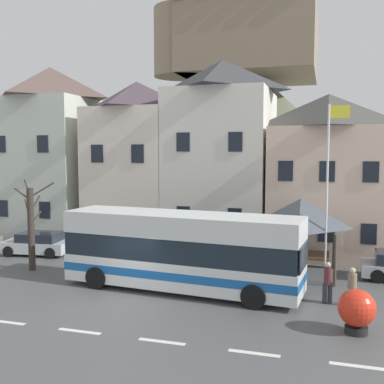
# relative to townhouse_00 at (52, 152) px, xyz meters

# --- Properties ---
(ground_plane) EXTENTS (40.00, 60.00, 0.07)m
(ground_plane) POSITION_rel_townhouse_00_xyz_m (11.05, -12.43, -6.07)
(ground_plane) COLOR #4F5152
(townhouse_00) EXTENTS (6.44, 6.92, 12.09)m
(townhouse_00) POSITION_rel_townhouse_00_xyz_m (0.00, 0.00, 0.00)
(townhouse_00) COLOR beige
(townhouse_00) RESTS_ON ground_plane
(townhouse_01) EXTENTS (5.39, 6.19, 10.74)m
(townhouse_01) POSITION_rel_townhouse_00_xyz_m (6.80, -0.36, -0.67)
(townhouse_01) COLOR silver
(townhouse_01) RESTS_ON ground_plane
(townhouse_02) EXTENTS (6.16, 6.99, 11.92)m
(townhouse_02) POSITION_rel_townhouse_00_xyz_m (12.55, 0.04, -0.09)
(townhouse_02) COLOR silver
(townhouse_02) RESTS_ON ground_plane
(townhouse_03) EXTENTS (6.55, 5.74, 9.49)m
(townhouse_03) POSITION_rel_townhouse_00_xyz_m (19.07, -0.59, -1.30)
(townhouse_03) COLOR beige
(townhouse_03) RESTS_ON ground_plane
(hilltop_castle) EXTENTS (33.33, 33.33, 21.65)m
(hilltop_castle) POSITION_rel_townhouse_00_xyz_m (10.76, 21.97, 2.43)
(hilltop_castle) COLOR #5B5F4A
(hilltop_castle) RESTS_ON ground_plane
(transit_bus) EXTENTS (10.82, 3.56, 3.43)m
(transit_bus) POSITION_rel_townhouse_00_xyz_m (12.97, -9.96, -4.32)
(transit_bus) COLOR silver
(transit_bus) RESTS_ON ground_plane
(bus_shelter) EXTENTS (3.60, 3.60, 3.82)m
(bus_shelter) POSITION_rel_townhouse_00_xyz_m (17.86, -5.86, -2.96)
(bus_shelter) COLOR #473D33
(bus_shelter) RESTS_ON ground_plane
(parked_car_01) EXTENTS (4.14, 2.39, 1.32)m
(parked_car_01) POSITION_rel_townhouse_00_xyz_m (2.62, -5.71, -5.39)
(parked_car_01) COLOR silver
(parked_car_01) RESTS_ON ground_plane
(pedestrian_00) EXTENTS (0.35, 0.35, 1.56)m
(pedestrian_00) POSITION_rel_townhouse_00_xyz_m (20.13, -10.04, -5.12)
(pedestrian_00) COLOR #38332D
(pedestrian_00) RESTS_ON ground_plane
(pedestrian_01) EXTENTS (0.38, 0.29, 1.70)m
(pedestrian_01) POSITION_rel_townhouse_00_xyz_m (19.19, -9.99, -5.18)
(pedestrian_01) COLOR #2D2D38
(pedestrian_01) RESTS_ON ground_plane
(public_bench) EXTENTS (1.79, 0.48, 0.87)m
(public_bench) POSITION_rel_townhouse_00_xyz_m (18.39, -4.07, -5.57)
(public_bench) COLOR brown
(public_bench) RESTS_ON ground_plane
(flagpole) EXTENTS (0.95, 0.10, 8.27)m
(flagpole) POSITION_rel_townhouse_00_xyz_m (19.15, -7.08, -1.32)
(flagpole) COLOR silver
(flagpole) RESTS_ON ground_plane
(harbour_buoy) EXTENTS (1.27, 1.27, 1.52)m
(harbour_buoy) POSITION_rel_townhouse_00_xyz_m (20.13, -12.90, -5.21)
(harbour_buoy) COLOR black
(harbour_buoy) RESTS_ON ground_plane
(bare_tree_00) EXTENTS (2.06, 1.23, 4.70)m
(bare_tree_00) POSITION_rel_townhouse_00_xyz_m (4.48, -8.84, -3.77)
(bare_tree_00) COLOR #382D28
(bare_tree_00) RESTS_ON ground_plane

